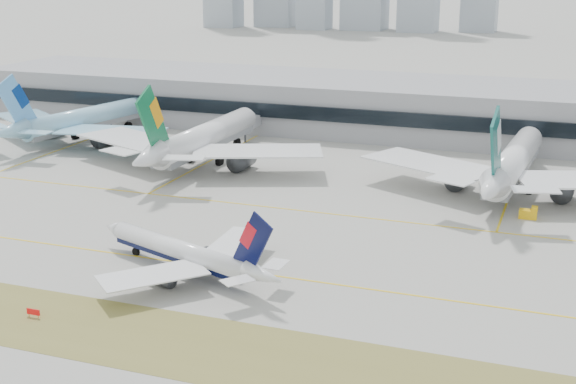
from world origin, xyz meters
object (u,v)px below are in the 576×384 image
at_px(widebody_korean, 81,121).
at_px(widebody_eva, 202,140).
at_px(taxiing_airliner, 186,254).
at_px(terminal, 412,107).
at_px(widebody_cathay, 512,165).

xyz_separation_m(widebody_korean, widebody_eva, (44.39, -12.56, 0.52)).
relative_size(taxiing_airliner, terminal, 0.15).
bearing_deg(widebody_korean, taxiing_airliner, -125.10).
bearing_deg(widebody_eva, taxiing_airliner, -155.18).
bearing_deg(terminal, widebody_cathay, -58.95).
bearing_deg(terminal, widebody_korean, -152.67).
xyz_separation_m(taxiing_airliner, widebody_eva, (-29.48, 66.68, 3.01)).
distance_m(widebody_cathay, terminal, 65.70).
bearing_deg(widebody_eva, widebody_korean, 75.17).
distance_m(taxiing_airliner, widebody_korean, 108.36).
bearing_deg(widebody_korean, widebody_cathay, -83.71).
bearing_deg(widebody_korean, terminal, -50.76).
bearing_deg(widebody_korean, widebody_eva, -93.88).
bearing_deg(taxiing_airliner, widebody_korean, -26.74).
height_order(widebody_korean, widebody_cathay, widebody_cathay).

